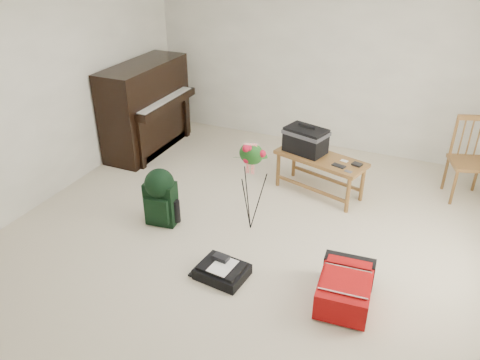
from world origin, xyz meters
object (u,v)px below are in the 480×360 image
at_px(green_backpack, 160,194).
at_px(flower_stand, 251,188).
at_px(piano, 147,109).
at_px(bench, 309,147).
at_px(dining_chair, 470,160).
at_px(red_suitcase, 346,285).
at_px(black_duffel, 222,270).

bearing_deg(green_backpack, flower_stand, 10.38).
bearing_deg(piano, bench, -6.71).
relative_size(dining_chair, red_suitcase, 1.45).
bearing_deg(green_backpack, red_suitcase, -17.06).
bearing_deg(piano, red_suitcase, -30.89).
xyz_separation_m(piano, flower_stand, (2.15, -1.33, -0.09)).
xyz_separation_m(red_suitcase, green_backpack, (-2.11, 0.37, 0.21)).
relative_size(bench, flower_stand, 1.12).
xyz_separation_m(piano, dining_chair, (4.24, 0.34, -0.12)).
bearing_deg(dining_chair, black_duffel, -145.85).
relative_size(bench, dining_chair, 1.18).
height_order(bench, flower_stand, flower_stand).
relative_size(black_duffel, flower_stand, 0.47).
height_order(piano, dining_chair, piano).
xyz_separation_m(bench, red_suitcase, (0.87, -1.70, -0.44)).
height_order(red_suitcase, black_duffel, red_suitcase).
xyz_separation_m(black_duffel, flower_stand, (-0.07, 0.84, 0.44)).
relative_size(piano, flower_stand, 1.45).
distance_m(piano, bench, 2.48).
xyz_separation_m(green_backpack, flower_stand, (0.93, 0.29, 0.15)).
xyz_separation_m(red_suitcase, flower_stand, (-1.18, 0.66, 0.36)).
xyz_separation_m(bench, flower_stand, (-0.31, -1.04, -0.08)).
distance_m(dining_chair, flower_stand, 2.67).
bearing_deg(dining_chair, bench, -177.49).
xyz_separation_m(black_duffel, green_backpack, (-1.00, 0.55, 0.29)).
height_order(piano, flower_stand, piano).
height_order(red_suitcase, flower_stand, flower_stand).
height_order(dining_chair, flower_stand, flower_stand).
height_order(bench, black_duffel, bench).
bearing_deg(dining_chair, red_suitcase, -128.30).
xyz_separation_m(red_suitcase, black_duffel, (-1.11, -0.18, -0.08)).
relative_size(piano, bench, 1.30).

